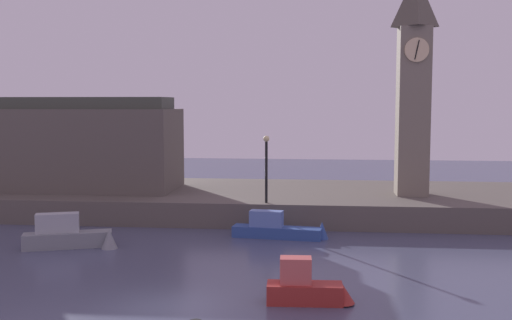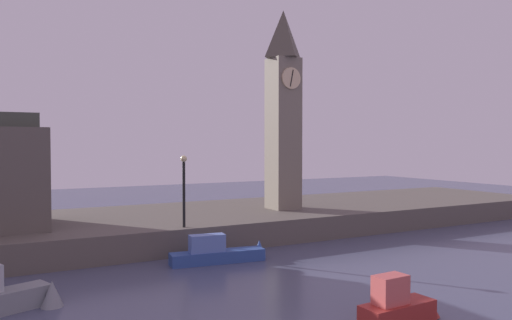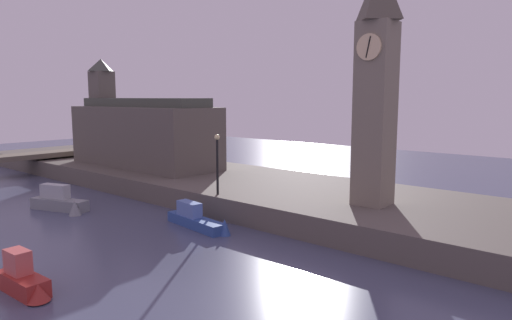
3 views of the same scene
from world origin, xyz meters
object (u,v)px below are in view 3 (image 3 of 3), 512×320
(clock_tower, at_px, (376,81))
(boat_tour_blue, at_px, (200,221))
(boat_cruiser_grey, at_px, (61,202))
(boat_dinghy_red, at_px, (24,280))
(parliament_hall, at_px, (141,132))
(streetlamp, at_px, (217,157))

(clock_tower, distance_m, boat_tour_blue, 13.25)
(boat_cruiser_grey, bearing_deg, boat_tour_blue, 17.53)
(boat_cruiser_grey, xyz_separation_m, boat_dinghy_red, (12.21, -7.54, -0.05))
(clock_tower, height_order, boat_cruiser_grey, clock_tower)
(boat_dinghy_red, bearing_deg, clock_tower, 70.55)
(clock_tower, height_order, parliament_hall, clock_tower)
(boat_tour_blue, bearing_deg, boat_dinghy_red, -81.86)
(streetlamp, height_order, boat_tour_blue, streetlamp)
(clock_tower, relative_size, boat_tour_blue, 2.56)
(parliament_hall, height_order, streetlamp, parliament_hall)
(streetlamp, relative_size, boat_dinghy_red, 1.22)
(clock_tower, distance_m, parliament_hall, 24.31)
(clock_tower, distance_m, boat_cruiser_grey, 22.57)
(streetlamp, bearing_deg, clock_tower, 24.53)
(boat_tour_blue, bearing_deg, boat_cruiser_grey, -162.47)
(streetlamp, bearing_deg, boat_cruiser_grey, -147.47)
(streetlamp, bearing_deg, parliament_hall, 162.66)
(clock_tower, height_order, streetlamp, clock_tower)
(parliament_hall, distance_m, streetlamp, 15.70)
(boat_cruiser_grey, height_order, boat_tour_blue, boat_cruiser_grey)
(streetlamp, distance_m, boat_dinghy_red, 14.26)
(clock_tower, bearing_deg, streetlamp, -155.47)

